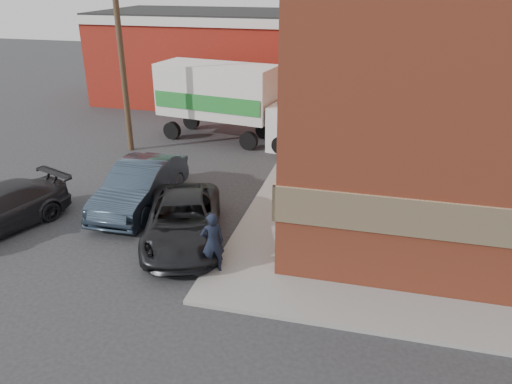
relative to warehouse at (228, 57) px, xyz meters
The scene contains 8 objects.
ground 21.07m from the warehouse, 73.30° to the right, with size 90.00×90.00×0.00m, color #28282B.
sidewalk_west 13.12m from the warehouse, 59.04° to the right, with size 1.80×18.00×0.12m, color gray.
warehouse is the anchor object (origin of this frame).
utility_pole 11.27m from the warehouse, 97.77° to the right, with size 2.00×0.26×9.00m.
man 21.14m from the warehouse, 74.02° to the right, with size 0.65×0.43×1.79m, color black.
sedan 16.92m from the warehouse, 83.62° to the right, with size 1.76×5.05×1.66m, color #2A3746.
suv_a 19.25m from the warehouse, 77.09° to the right, with size 2.33×5.05×1.40m, color black.
box_truck 8.84m from the warehouse, 72.03° to the right, with size 7.83×3.40×3.74m.
Camera 1 is at (3.91, -11.54, 7.82)m, focal length 35.00 mm.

